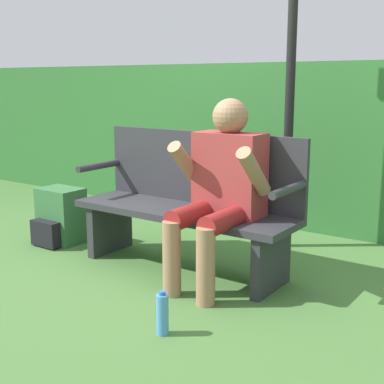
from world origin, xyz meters
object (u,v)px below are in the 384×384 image
object	(u,v)px
backpack	(60,217)
signpost	(290,83)
park_bench	(189,203)
parked_car	(331,103)
water_bottle	(162,314)
person_seated	(221,184)

from	to	relation	value
backpack	signpost	world-z (taller)	signpost
park_bench	parked_car	world-z (taller)	parked_car
water_bottle	signpost	bearing A→B (deg)	94.79
water_bottle	park_bench	bearing A→B (deg)	118.13
person_seated	parked_car	distance (m)	13.30
backpack	parked_car	size ratio (longest dim) A/B	0.10
signpost	water_bottle	bearing A→B (deg)	-85.21
person_seated	backpack	distance (m)	1.55
water_bottle	signpost	xyz separation A→B (m)	(-0.14, 1.70, 1.14)
park_bench	backpack	world-z (taller)	park_bench
backpack	park_bench	bearing A→B (deg)	6.78
backpack	water_bottle	world-z (taller)	backpack
park_bench	backpack	size ratio (longest dim) A/B	3.62
signpost	parked_car	bearing A→B (deg)	109.41
person_seated	parked_car	world-z (taller)	parked_car
water_bottle	parked_car	world-z (taller)	parked_car
parked_car	park_bench	bearing A→B (deg)	179.45
person_seated	signpost	xyz separation A→B (m)	(0.00, 0.92, 0.61)
person_seated	water_bottle	size ratio (longest dim) A/B	5.00
park_bench	signpost	size ratio (longest dim) A/B	0.71
park_bench	water_bottle	xyz separation A→B (m)	(0.48, -0.90, -0.34)
water_bottle	signpost	size ratio (longest dim) A/B	0.10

